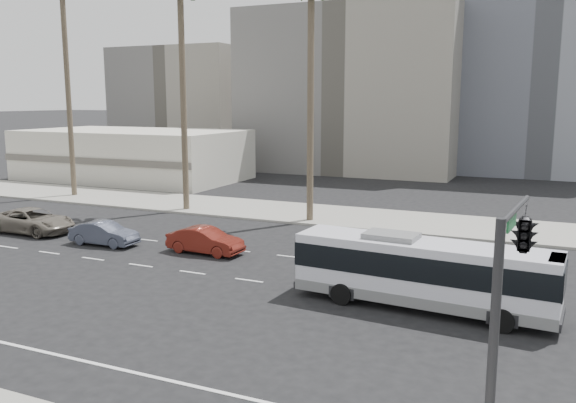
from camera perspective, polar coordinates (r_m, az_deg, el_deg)
The scene contains 12 objects.
ground at distance 25.72m, azimuth 2.21°, elevation -8.44°, with size 700.00×700.00×0.00m, color black.
sidewalk_north at distance 40.05m, azimuth 10.47°, elevation -1.85°, with size 120.00×7.00×0.15m, color gray.
commercial_low at distance 62.64m, azimuth -14.73°, elevation 4.39°, with size 22.00×12.16×5.00m.
midrise_beige_west at distance 70.90m, azimuth 6.83°, elevation 10.49°, with size 24.00×18.00×18.00m, color slate.
midrise_gray_center at distance 74.88m, azimuth 23.75°, elevation 12.77°, with size 20.00×20.00×26.00m, color slate.
midrise_beige_far at distance 86.58m, azimuth -9.05°, elevation 9.30°, with size 18.00×16.00×15.00m, color slate.
civic_tower at distance 274.66m, azimuth 22.36°, elevation 15.51°, with size 42.00×42.00×129.00m.
city_bus at distance 23.59m, azimuth 12.82°, elevation -6.54°, with size 10.14×2.98×2.87m.
car_a at distance 31.64m, azimuth -7.98°, elevation -3.74°, with size 4.19×1.46×1.38m, color maroon.
car_b at distance 34.69m, azimuth -17.31°, elevation -2.95°, with size 3.99×1.39×1.31m, color #3A3F4E.
car_c at distance 39.33m, azimuth -23.42°, elevation -1.71°, with size 5.41×2.49×1.50m, color #6D6458.
traffic_signal at distance 13.86m, azimuth 21.61°, elevation -3.54°, with size 2.78×3.70×6.01m.
Camera 1 is at (9.02, -22.70, 8.04)m, focal length 36.88 mm.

